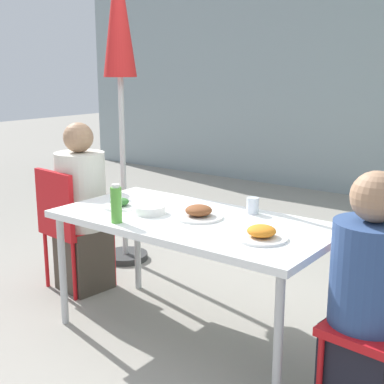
% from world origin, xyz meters
% --- Properties ---
extents(ground_plane, '(24.00, 24.00, 0.00)m').
position_xyz_m(ground_plane, '(0.00, 0.00, 0.00)').
color(ground_plane, gray).
extents(dining_table, '(1.59, 0.79, 0.73)m').
position_xyz_m(dining_table, '(0.00, 0.00, 0.67)').
color(dining_table, white).
rests_on(dining_table, ground).
extents(chair_left, '(0.44, 0.44, 0.87)m').
position_xyz_m(chair_left, '(-1.10, 0.04, 0.51)').
color(chair_left, red).
rests_on(chair_left, ground).
extents(person_left, '(0.34, 0.34, 1.19)m').
position_xyz_m(person_left, '(-1.04, 0.11, 0.56)').
color(person_left, '#473D33').
rests_on(person_left, ground).
extents(person_right, '(0.34, 0.34, 1.13)m').
position_xyz_m(person_right, '(1.04, -0.11, 0.53)').
color(person_right, black).
rests_on(person_right, ground).
extents(closed_umbrella, '(0.36, 0.36, 2.43)m').
position_xyz_m(closed_umbrella, '(-1.22, 0.71, 1.73)').
color(closed_umbrella, '#333333').
rests_on(closed_umbrella, ground).
extents(plate_0, '(0.26, 0.26, 0.07)m').
position_xyz_m(plate_0, '(0.50, -0.10, 0.75)').
color(plate_0, white).
rests_on(plate_0, dining_table).
extents(plate_1, '(0.27, 0.27, 0.07)m').
position_xyz_m(plate_1, '(0.03, 0.02, 0.75)').
color(plate_1, white).
rests_on(plate_1, dining_table).
extents(plate_2, '(0.21, 0.21, 0.06)m').
position_xyz_m(plate_2, '(-0.48, -0.08, 0.75)').
color(plate_2, white).
rests_on(plate_2, dining_table).
extents(bottle, '(0.06, 0.06, 0.21)m').
position_xyz_m(bottle, '(-0.28, -0.31, 0.83)').
color(bottle, '#51A338').
rests_on(bottle, dining_table).
extents(drinking_cup, '(0.07, 0.07, 0.09)m').
position_xyz_m(drinking_cup, '(0.22, 0.29, 0.77)').
color(drinking_cup, silver).
rests_on(drinking_cup, dining_table).
extents(salad_bowl, '(0.18, 0.18, 0.05)m').
position_xyz_m(salad_bowl, '(-0.25, -0.07, 0.75)').
color(salad_bowl, white).
rests_on(salad_bowl, dining_table).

